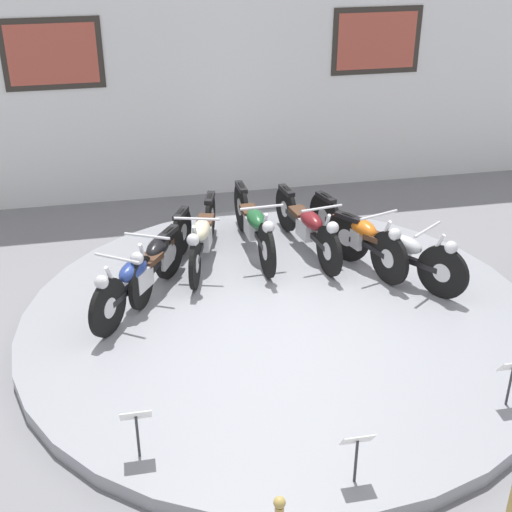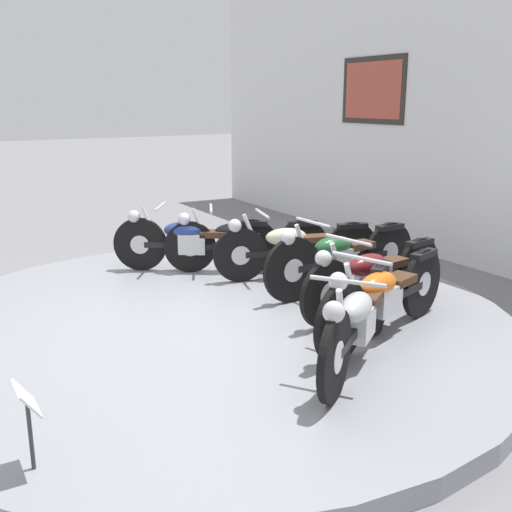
# 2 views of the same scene
# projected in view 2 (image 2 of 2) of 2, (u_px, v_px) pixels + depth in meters

# --- Properties ---
(ground_plane) EXTENTS (60.00, 60.00, 0.00)m
(ground_plane) POSITION_uv_depth(u_px,v_px,m) (210.00, 332.00, 5.74)
(ground_plane) COLOR slate
(display_platform) EXTENTS (5.80, 5.80, 0.16)m
(display_platform) POSITION_uv_depth(u_px,v_px,m) (209.00, 325.00, 5.72)
(display_platform) COLOR gray
(display_platform) RESTS_ON ground_plane
(back_wall) EXTENTS (14.00, 0.22, 4.18)m
(back_wall) POSITION_uv_depth(u_px,v_px,m) (512.00, 106.00, 7.21)
(back_wall) COLOR white
(back_wall) RESTS_ON ground_plane
(motorcycle_blue) EXTENTS (1.15, 1.69, 0.80)m
(motorcycle_blue) POSITION_uv_depth(u_px,v_px,m) (192.00, 240.00, 7.13)
(motorcycle_blue) COLOR black
(motorcycle_blue) RESTS_ON display_platform
(motorcycle_black) EXTENTS (0.90, 1.79, 0.78)m
(motorcycle_black) POSITION_uv_depth(u_px,v_px,m) (243.00, 240.00, 7.14)
(motorcycle_black) COLOR black
(motorcycle_black) RESTS_ON display_platform
(motorcycle_cream) EXTENTS (0.68, 1.91, 0.79)m
(motorcycle_cream) POSITION_uv_depth(u_px,v_px,m) (294.00, 246.00, 6.87)
(motorcycle_cream) COLOR black
(motorcycle_cream) RESTS_ON display_platform
(motorcycle_green) EXTENTS (0.54, 2.03, 0.81)m
(motorcycle_green) POSITION_uv_depth(u_px,v_px,m) (340.00, 255.00, 6.35)
(motorcycle_green) COLOR black
(motorcycle_green) RESTS_ON display_platform
(motorcycle_maroon) EXTENTS (0.54, 1.97, 0.79)m
(motorcycle_maroon) POSITION_uv_depth(u_px,v_px,m) (373.00, 274.00, 5.73)
(motorcycle_maroon) COLOR black
(motorcycle_maroon) RESTS_ON display_platform
(motorcycle_orange) EXTENTS (0.72, 1.93, 0.81)m
(motorcycle_orange) POSITION_uv_depth(u_px,v_px,m) (383.00, 295.00, 5.10)
(motorcycle_orange) COLOR black
(motorcycle_orange) RESTS_ON display_platform
(motorcycle_silver) EXTENTS (1.21, 1.65, 0.80)m
(motorcycle_silver) POSITION_uv_depth(u_px,v_px,m) (359.00, 317.00, 4.59)
(motorcycle_silver) COLOR black
(motorcycle_silver) RESTS_ON display_platform
(info_placard_front_right) EXTENTS (0.26, 0.11, 0.51)m
(info_placard_front_right) POSITION_uv_depth(u_px,v_px,m) (28.00, 410.00, 3.26)
(info_placard_front_right) COLOR #333338
(info_placard_front_right) RESTS_ON display_platform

